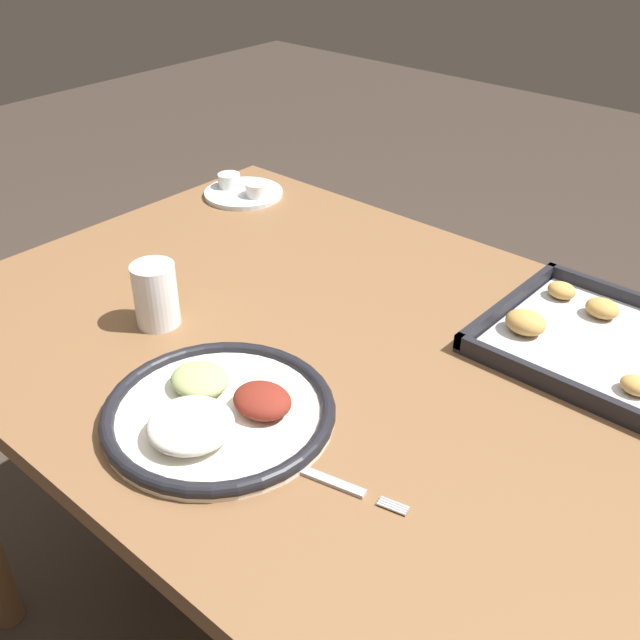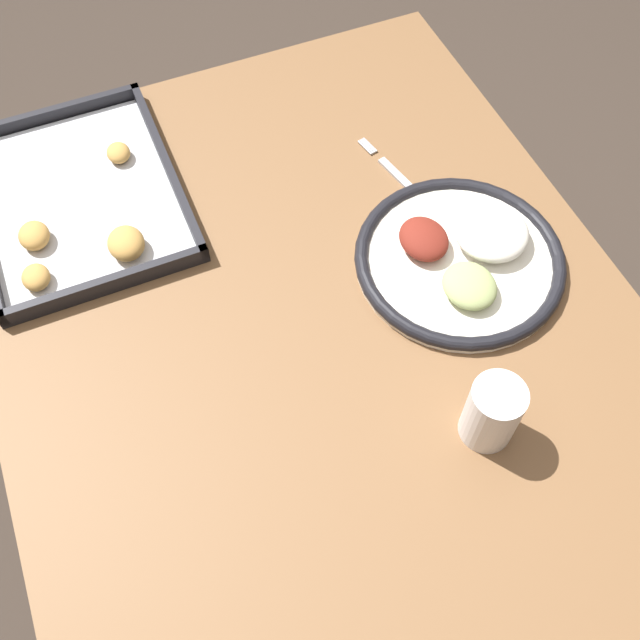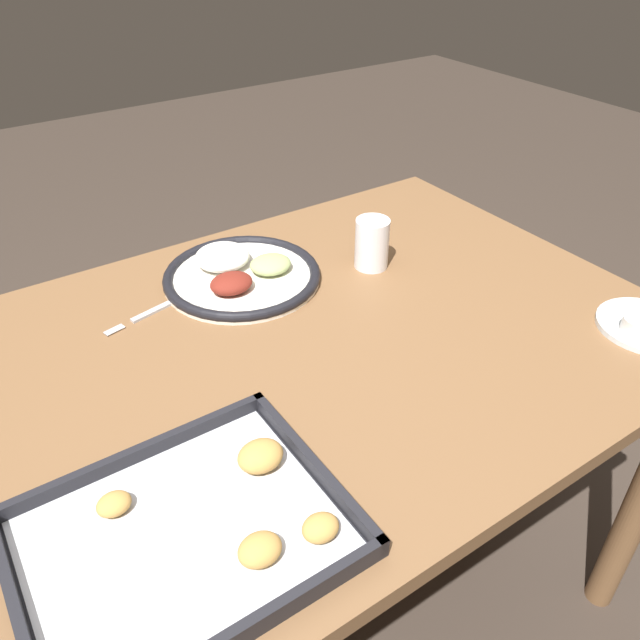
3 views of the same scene
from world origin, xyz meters
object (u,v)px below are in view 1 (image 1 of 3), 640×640
dinner_plate (217,412)px  drinking_cup (156,295)px  baking_tray (610,346)px  fork (323,478)px  saucer_plate (244,190)px

dinner_plate → drinking_cup: drinking_cup is taller
baking_tray → drinking_cup: size_ratio=3.73×
fork → saucer_plate: bearing=129.9°
saucer_plate → baking_tray: bearing=-3.4°
fork → drinking_cup: drinking_cup is taller
fork → baking_tray: (0.14, 0.47, 0.01)m
fork → saucer_plate: saucer_plate is taller
drinking_cup → fork: bearing=-12.0°
fork → drinking_cup: size_ratio=1.87×
dinner_plate → baking_tray: size_ratio=0.81×
dinner_plate → saucer_plate: 0.73m
saucer_plate → baking_tray: 0.82m
fork → drinking_cup: (-0.41, 0.09, 0.05)m
dinner_plate → fork: 0.17m
dinner_plate → fork: dinner_plate is taller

